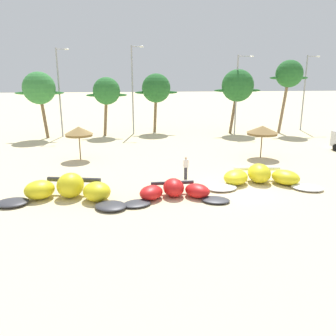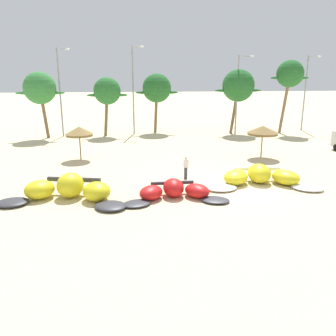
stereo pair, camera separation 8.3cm
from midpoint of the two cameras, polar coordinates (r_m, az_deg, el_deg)
ground_plane at (r=23.22m, az=10.97°, el=-3.34°), size 260.00×260.00×0.00m
kite_far_left at (r=21.54m, az=-16.27°, el=-3.54°), size 7.88×4.50×1.51m
kite_left at (r=20.98m, az=0.95°, el=-3.86°), size 6.65×3.06×1.10m
kite_left_of_center at (r=24.39m, az=14.94°, el=-1.45°), size 7.94×4.10×1.31m
beach_umbrella_near_van at (r=31.06m, az=-14.59°, el=5.88°), size 2.43×2.43×2.92m
beach_umbrella_middle at (r=31.92m, az=15.24°, el=6.04°), size 2.77×2.77×2.89m
person_by_umbrellas at (r=24.72m, az=2.85°, el=0.05°), size 0.36×0.24×1.62m
palm_leftmost at (r=42.95m, az=-20.56°, el=12.18°), size 5.50×3.67×7.60m
palm_left at (r=42.91m, az=-10.17°, el=12.32°), size 4.87×3.25×6.98m
palm_left_of_gap at (r=44.82m, az=-2.01°, el=12.97°), size 5.44×3.63×7.41m
palm_center_left at (r=44.64m, az=11.38°, el=13.14°), size 5.93×3.95×7.91m
palm_center_right at (r=46.47m, az=19.31°, el=14.35°), size 4.97×3.32×9.01m
lamppost_west at (r=43.31m, az=-17.44°, el=12.35°), size 1.58×0.24×10.21m
lamppost_west_center at (r=43.68m, az=-5.81°, el=13.25°), size 1.58×0.24×10.63m
lamppost_east_center at (r=44.12m, az=11.39°, el=12.40°), size 2.04×0.24×9.54m
lamppost_east at (r=49.79m, az=21.68°, el=11.98°), size 1.80×0.24×9.66m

